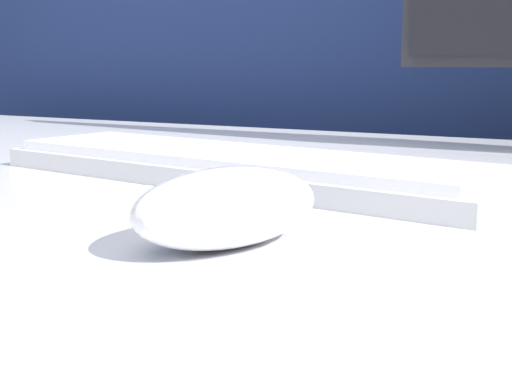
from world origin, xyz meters
The scene contains 3 objects.
partition_panel centered at (0.00, 0.55, 0.70)m, with size 5.00×0.03×1.39m.
computer_mouse_near centered at (0.00, -0.20, 0.77)m, with size 0.10×0.13×0.04m.
keyboard centered at (-0.10, -0.01, 0.76)m, with size 0.45×0.18×0.02m.
Camera 1 is at (0.19, -0.51, 0.85)m, focal length 50.00 mm.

